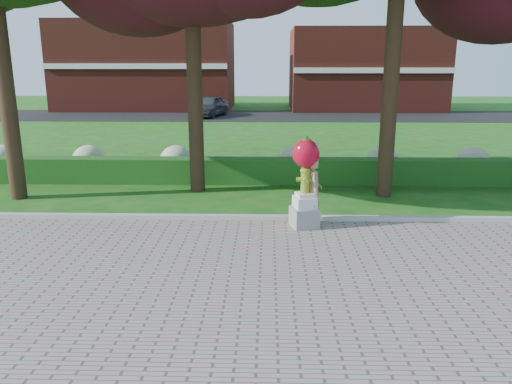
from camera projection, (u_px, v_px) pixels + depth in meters
The scene contains 10 objects.
ground at pixel (260, 271), 9.30m from camera, with size 100.00×100.00×0.00m, color #155114.
curb at pixel (262, 218), 12.18m from camera, with size 40.00×0.18×0.15m, color #ADADA5.
lawn_hedge at pixel (264, 171), 15.97m from camera, with size 24.00×0.70×0.80m, color #194614.
hydrangea_row at pixel (281, 160), 16.88m from camera, with size 20.10×1.10×0.99m.
street at pixel (267, 116), 36.39m from camera, with size 50.00×8.00×0.02m, color black.
building_left at pixel (147, 66), 41.56m from camera, with size 14.00×8.00×7.00m, color maroon.
building_right at pixel (364, 70), 41.19m from camera, with size 12.00×8.00×6.40m, color maroon.
hydrant_sculpture at pixel (305, 180), 11.40m from camera, with size 0.71×0.71×2.13m.
woman at pixel (313, 192), 11.57m from camera, with size 0.60×0.39×1.65m, color tan.
parked_car at pixel (209, 106), 35.63m from camera, with size 1.77×4.40×1.50m, color #3F4247.
Camera 1 is at (0.14, -8.63, 3.76)m, focal length 35.00 mm.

